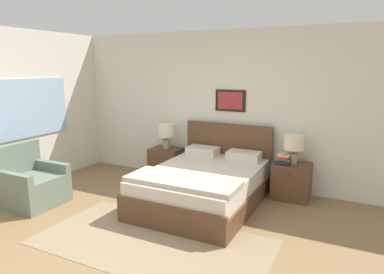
{
  "coord_description": "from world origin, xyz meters",
  "views": [
    {
      "loc": [
        2.18,
        -2.79,
        1.99
      ],
      "look_at": [
        0.06,
        1.45,
        1.02
      ],
      "focal_mm": 32.0,
      "sensor_mm": 36.0,
      "label": 1
    }
  ],
  "objects_px": {
    "bed": "(204,185)",
    "table_lamp_near_window": "(166,132)",
    "nightstand_by_door": "(291,181)",
    "table_lamp_by_door": "(294,144)",
    "armchair": "(31,185)",
    "nightstand_near_window": "(166,163)"
  },
  "relations": [
    {
      "from": "nightstand_near_window",
      "to": "table_lamp_by_door",
      "type": "bearing_deg",
      "value": 0.17
    },
    {
      "from": "nightstand_near_window",
      "to": "table_lamp_near_window",
      "type": "relative_size",
      "value": 1.26
    },
    {
      "from": "nightstand_by_door",
      "to": "table_lamp_near_window",
      "type": "relative_size",
      "value": 1.26
    },
    {
      "from": "nightstand_by_door",
      "to": "table_lamp_by_door",
      "type": "distance_m",
      "value": 0.58
    },
    {
      "from": "nightstand_by_door",
      "to": "table_lamp_by_door",
      "type": "xyz_separation_m",
      "value": [
        0.0,
        0.01,
        0.58
      ]
    },
    {
      "from": "bed",
      "to": "table_lamp_by_door",
      "type": "height_order",
      "value": "bed"
    },
    {
      "from": "armchair",
      "to": "table_lamp_near_window",
      "type": "bearing_deg",
      "value": 148.88
    },
    {
      "from": "armchair",
      "to": "nightstand_near_window",
      "type": "relative_size",
      "value": 1.6
    },
    {
      "from": "bed",
      "to": "table_lamp_near_window",
      "type": "relative_size",
      "value": 4.68
    },
    {
      "from": "armchair",
      "to": "table_lamp_near_window",
      "type": "xyz_separation_m",
      "value": [
        1.17,
        1.93,
        0.56
      ]
    },
    {
      "from": "bed",
      "to": "table_lamp_by_door",
      "type": "xyz_separation_m",
      "value": [
        1.12,
        0.81,
        0.56
      ]
    },
    {
      "from": "nightstand_by_door",
      "to": "table_lamp_near_window",
      "type": "height_order",
      "value": "table_lamp_near_window"
    },
    {
      "from": "nightstand_near_window",
      "to": "nightstand_by_door",
      "type": "xyz_separation_m",
      "value": [
        2.23,
        0.0,
        0.0
      ]
    },
    {
      "from": "bed",
      "to": "nightstand_near_window",
      "type": "height_order",
      "value": "bed"
    },
    {
      "from": "bed",
      "to": "nightstand_by_door",
      "type": "bearing_deg",
      "value": 35.64
    },
    {
      "from": "armchair",
      "to": "table_lamp_by_door",
      "type": "height_order",
      "value": "table_lamp_by_door"
    },
    {
      "from": "nightstand_by_door",
      "to": "table_lamp_by_door",
      "type": "bearing_deg",
      "value": 70.4
    },
    {
      "from": "nightstand_near_window",
      "to": "nightstand_by_door",
      "type": "height_order",
      "value": "same"
    },
    {
      "from": "nightstand_near_window",
      "to": "bed",
      "type": "bearing_deg",
      "value": -35.64
    },
    {
      "from": "armchair",
      "to": "table_lamp_by_door",
      "type": "bearing_deg",
      "value": 119.65
    },
    {
      "from": "table_lamp_near_window",
      "to": "table_lamp_by_door",
      "type": "bearing_deg",
      "value": 0.0
    },
    {
      "from": "armchair",
      "to": "nightstand_by_door",
      "type": "distance_m",
      "value": 3.9
    }
  ]
}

